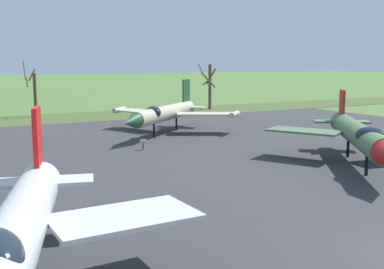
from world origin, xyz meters
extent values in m
cube|color=#333335|center=(0.00, 17.35, 0.03)|extent=(75.86, 57.82, 0.05)
cube|color=#425329|center=(0.00, 52.26, 0.03)|extent=(135.86, 12.00, 0.06)
cylinder|color=#B7B293|center=(5.20, 32.73, 2.19)|extent=(11.01, 9.79, 1.53)
cone|color=#234C2D|center=(-0.72, 27.62, 2.19)|extent=(2.76, 2.65, 1.40)
cylinder|color=black|center=(10.44, 37.25, 2.19)|extent=(1.33, 1.36, 1.07)
ellipsoid|color=#19232D|center=(2.95, 30.79, 2.61)|extent=(1.21, 2.28, 1.14)
cube|color=#B7B293|center=(4.18, 36.73, 2.07)|extent=(4.56, 6.43, 0.14)
cube|color=#B7B293|center=(9.02, 31.13, 2.07)|extent=(6.41, 5.18, 0.14)
cylinder|color=#B7B293|center=(2.67, 39.30, 2.07)|extent=(2.22, 2.03, 0.57)
cylinder|color=#B7B293|center=(11.34, 29.25, 2.07)|extent=(2.22, 2.03, 0.57)
cube|color=#234C2D|center=(9.68, 36.59, 4.20)|extent=(1.62, 1.43, 2.49)
cube|color=#B7B293|center=(8.82, 37.57, 2.30)|extent=(2.38, 2.43, 0.14)
cube|color=#B7B293|center=(10.52, 35.60, 2.30)|extent=(2.38, 2.43, 0.14)
cylinder|color=black|center=(3.00, 30.83, 0.71)|extent=(0.20, 0.20, 1.42)
cylinder|color=black|center=(7.41, 34.63, 0.71)|extent=(0.20, 0.20, 1.42)
cylinder|color=black|center=(-0.46, 25.48, 0.31)|extent=(0.08, 0.08, 0.63)
cube|color=white|center=(-0.46, 25.48, 0.79)|extent=(0.58, 0.38, 0.33)
cylinder|color=#4C6B47|center=(10.40, 12.51, 2.30)|extent=(9.58, 12.16, 1.61)
cylinder|color=black|center=(14.73, 18.37, 2.30)|extent=(1.43, 1.38, 1.13)
ellipsoid|color=#19232D|center=(8.10, 9.39, 2.75)|extent=(1.26, 2.37, 1.19)
cube|color=#4C6B47|center=(8.79, 16.16, 2.18)|extent=(4.74, 5.92, 0.15)
cube|color=#B21E1E|center=(14.19, 17.64, 4.09)|extent=(1.15, 1.46, 1.95)
cube|color=#4C6B47|center=(13.06, 18.27, 2.43)|extent=(2.44, 2.35, 0.15)
cube|color=#4C6B47|center=(15.13, 16.74, 2.43)|extent=(2.44, 2.35, 0.15)
cylinder|color=black|center=(8.58, 10.04, 0.75)|extent=(0.21, 0.21, 1.50)
cylinder|color=black|center=(12.22, 14.97, 0.75)|extent=(0.21, 0.21, 1.50)
cylinder|color=silver|center=(-14.07, 3.07, 2.32)|extent=(5.81, 13.84, 1.62)
cylinder|color=black|center=(-11.83, 10.06, 2.32)|extent=(1.35, 1.19, 1.13)
cube|color=silver|center=(-10.48, 3.76, 2.20)|extent=(4.84, 2.84, 0.15)
cube|color=red|center=(-12.10, 9.22, 4.31)|extent=(0.67, 1.57, 2.37)
cube|color=silver|center=(-13.36, 9.41, 2.44)|extent=(2.24, 2.01, 0.15)
cube|color=silver|center=(-10.96, 8.65, 2.44)|extent=(2.24, 2.01, 0.15)
cylinder|color=black|center=(-13.13, 6.01, 0.75)|extent=(0.22, 0.22, 1.51)
cylinder|color=brown|center=(-3.33, 55.14, 2.96)|extent=(0.44, 0.44, 5.93)
cylinder|color=brown|center=(-3.55, 55.60, 5.68)|extent=(1.16, 0.70, 1.59)
cylinder|color=brown|center=(-4.53, 55.27, 6.32)|extent=(0.44, 2.53, 2.46)
cylinder|color=brown|center=(-4.29, 55.28, 4.81)|extent=(0.51, 2.06, 1.39)
cylinder|color=brown|center=(22.64, 52.71, 3.52)|extent=(0.48, 0.48, 7.04)
cylinder|color=brown|center=(21.91, 51.96, 4.66)|extent=(1.81, 1.77, 2.40)
cylinder|color=brown|center=(22.52, 53.47, 4.38)|extent=(1.67, 0.48, 1.20)
cylinder|color=brown|center=(23.14, 53.21, 5.18)|extent=(1.33, 1.34, 2.49)
cylinder|color=brown|center=(21.27, 53.04, 6.19)|extent=(0.88, 2.90, 1.88)
camera|label=1|loc=(-15.89, -10.59, 7.29)|focal=44.26mm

